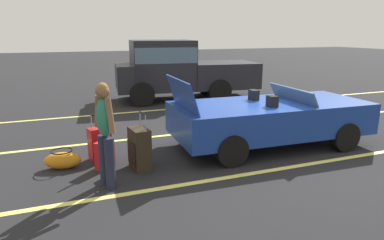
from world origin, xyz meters
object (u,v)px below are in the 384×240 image
at_px(duffel_bag, 63,160).
at_px(parked_pickup_truck_near, 175,69).
at_px(suitcase_large_black, 139,149).
at_px(suitcase_medium_bright, 100,143).
at_px(convertible_car, 278,118).
at_px(suitcase_small_carryon, 104,154).
at_px(traveler_person, 105,130).

relative_size(duffel_bag, parked_pickup_truck_near, 0.13).
distance_m(suitcase_large_black, parked_pickup_truck_near, 6.57).
bearing_deg(suitcase_medium_bright, duffel_bag, -85.00).
bearing_deg(duffel_bag, convertible_car, -2.84).
bearing_deg(convertible_car, suitcase_small_carryon, -177.58).
bearing_deg(traveler_person, parked_pickup_truck_near, 44.09).
relative_size(suitcase_medium_bright, traveler_person, 0.53).
bearing_deg(parked_pickup_truck_near, traveler_person, 69.72).
relative_size(duffel_bag, traveler_person, 0.42).
bearing_deg(traveler_person, suitcase_large_black, 21.62).
distance_m(suitcase_large_black, traveler_person, 1.01).
height_order(suitcase_small_carryon, duffel_bag, suitcase_small_carryon).
xyz_separation_m(suitcase_large_black, suitcase_small_carryon, (-0.58, 0.25, -0.12)).
relative_size(suitcase_large_black, duffel_bag, 1.48).
distance_m(suitcase_small_carryon, parked_pickup_truck_near, 6.63).
distance_m(suitcase_medium_bright, traveler_person, 1.44).
height_order(suitcase_medium_bright, traveler_person, traveler_person).
xyz_separation_m(suitcase_small_carryon, traveler_person, (-0.05, -0.79, 0.68)).
bearing_deg(suitcase_small_carryon, convertible_car, -136.08).
distance_m(suitcase_large_black, suitcase_medium_bright, 0.97).
relative_size(convertible_car, parked_pickup_truck_near, 0.81).
height_order(convertible_car, suitcase_large_black, convertible_car).
height_order(duffel_bag, traveler_person, traveler_person).
distance_m(suitcase_medium_bright, suitcase_small_carryon, 0.51).
bearing_deg(suitcase_large_black, convertible_car, 177.93).
bearing_deg(traveler_person, suitcase_medium_bright, 69.47).
xyz_separation_m(convertible_car, suitcase_medium_bright, (-3.67, 0.48, -0.28)).
bearing_deg(suitcase_large_black, traveler_person, 33.52).
distance_m(suitcase_medium_bright, parked_pickup_truck_near, 6.20).
height_order(suitcase_small_carryon, traveler_person, traveler_person).
relative_size(convertible_car, suitcase_medium_bright, 4.80).
xyz_separation_m(suitcase_large_black, parked_pickup_truck_near, (2.66, 5.97, 0.74)).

